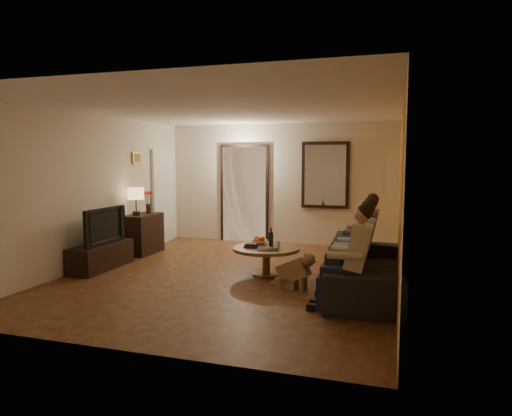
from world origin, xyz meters
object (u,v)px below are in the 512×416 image
(dresser, at_px, (143,234))
(tv, at_px, (100,226))
(person_b, at_px, (357,253))
(wine_bottle, at_px, (271,237))
(dog, at_px, (293,269))
(person_d, at_px, (364,238))
(tv_stand, at_px, (101,256))
(person_a, at_px, (353,263))
(coffee_table, at_px, (266,261))
(bowl, at_px, (259,242))
(person_c, at_px, (361,245))
(table_lamp, at_px, (136,201))
(laptop, at_px, (268,250))
(sofa, at_px, (366,267))

(dresser, xyz_separation_m, tv, (0.00, -1.33, 0.34))
(dresser, bearing_deg, tv, -90.00)
(person_b, xyz_separation_m, wine_bottle, (-1.41, 0.88, 0.01))
(dog, bearing_deg, person_d, 60.92)
(tv_stand, relative_size, person_a, 1.05)
(coffee_table, relative_size, bowl, 4.05)
(person_c, bearing_deg, table_lamp, 168.09)
(tv_stand, height_order, laptop, laptop)
(tv_stand, bearing_deg, person_d, 11.01)
(dresser, height_order, coffee_table, dresser)
(dresser, relative_size, tv_stand, 0.68)
(person_c, bearing_deg, person_a, -90.00)
(person_a, bearing_deg, laptop, 141.12)
(tv, relative_size, person_b, 0.88)
(coffee_table, bearing_deg, dresser, 161.36)
(dog, height_order, bowl, dog)
(person_a, distance_m, person_b, 0.60)
(tv_stand, xyz_separation_m, person_d, (4.22, 0.82, 0.39))
(tv_stand, xyz_separation_m, coffee_table, (2.76, 0.40, 0.01))
(dog, bearing_deg, laptop, 157.35)
(person_b, relative_size, wine_bottle, 3.87)
(table_lamp, distance_m, dog, 3.66)
(tv_stand, bearing_deg, table_lamp, 90.00)
(person_a, distance_m, person_d, 1.80)
(table_lamp, xyz_separation_m, wine_bottle, (2.81, -0.61, -0.43))
(table_lamp, height_order, person_a, table_lamp)
(wine_bottle, bearing_deg, coffee_table, -116.57)
(sofa, distance_m, coffee_table, 1.64)
(person_d, bearing_deg, laptop, -152.84)
(person_b, bearing_deg, dog, 168.93)
(sofa, xyz_separation_m, person_b, (-0.10, -0.30, 0.25))
(table_lamp, height_order, person_d, table_lamp)
(table_lamp, height_order, person_b, table_lamp)
(dog, height_order, coffee_table, dog)
(table_lamp, bearing_deg, bowl, -10.77)
(tv, xyz_separation_m, person_a, (4.22, -0.98, -0.13))
(tv, bearing_deg, sofa, -91.03)
(person_a, height_order, person_b, same)
(tv, xyz_separation_m, sofa, (4.32, -0.08, -0.37))
(person_a, bearing_deg, bowl, 135.78)
(dog, bearing_deg, tv_stand, -171.50)
(person_c, distance_m, wine_bottle, 1.44)
(tv_stand, bearing_deg, wine_bottle, 10.13)
(dog, distance_m, coffee_table, 0.83)
(coffee_table, distance_m, wine_bottle, 0.40)
(person_a, height_order, wine_bottle, person_a)
(tv, relative_size, person_d, 0.88)
(tv_stand, relative_size, tv, 1.19)
(table_lamp, relative_size, person_a, 0.45)
(person_b, bearing_deg, person_c, 90.00)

